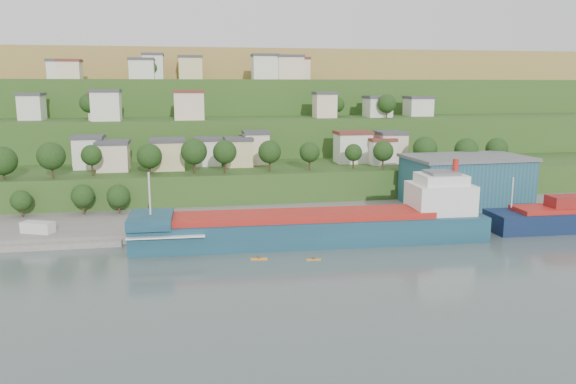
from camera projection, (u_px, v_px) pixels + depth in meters
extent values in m
plane|color=#42514E|center=(300.00, 256.00, 109.63)|extent=(500.00, 500.00, 0.00)
cube|color=slate|center=(355.00, 219.00, 140.28)|extent=(220.00, 26.00, 4.00)
cube|color=slate|center=(30.00, 240.00, 120.93)|extent=(40.00, 18.00, 2.40)
cube|color=#284719|center=(261.00, 200.00, 163.70)|extent=(260.00, 32.00, 20.00)
cube|color=#284719|center=(249.00, 183.00, 192.67)|extent=(280.00, 32.00, 44.00)
cube|color=#284719|center=(240.00, 170.00, 221.64)|extent=(300.00, 32.00, 70.00)
cube|color=olive|center=(226.00, 149.00, 293.10)|extent=(360.00, 120.00, 96.00)
cube|color=silver|center=(89.00, 153.00, 156.68)|extent=(7.89, 7.95, 8.30)
cube|color=#3F3F44|center=(88.00, 137.00, 155.82)|extent=(8.49, 8.55, 0.90)
cube|color=beige|center=(114.00, 157.00, 152.60)|extent=(8.18, 8.91, 7.25)
cube|color=#3F3F44|center=(113.00, 142.00, 151.83)|extent=(8.78, 9.51, 0.90)
cube|color=beige|center=(168.00, 156.00, 154.46)|extent=(8.84, 8.79, 7.68)
cube|color=#3F3F44|center=(167.00, 140.00, 153.66)|extent=(9.44, 9.39, 0.90)
cube|color=silver|center=(208.00, 153.00, 163.04)|extent=(7.32, 7.63, 7.19)
cube|color=#3F3F44|center=(207.00, 139.00, 162.28)|extent=(7.92, 8.23, 0.90)
cube|color=beige|center=(239.00, 153.00, 161.08)|extent=(7.40, 8.00, 7.37)
cube|color=#3F3F44|center=(238.00, 139.00, 160.30)|extent=(8.00, 8.60, 0.90)
cube|color=beige|center=(256.00, 149.00, 165.98)|extent=(7.02, 7.95, 8.79)
cube|color=#3F3F44|center=(256.00, 132.00, 165.08)|extent=(7.62, 8.55, 0.90)
cube|color=silver|center=(353.00, 148.00, 168.10)|extent=(9.96, 7.80, 8.58)
cube|color=brown|center=(353.00, 133.00, 167.22)|extent=(10.56, 8.40, 0.90)
cube|color=silver|center=(381.00, 152.00, 165.28)|extent=(7.08, 7.13, 6.81)
cube|color=brown|center=(381.00, 139.00, 164.56)|extent=(7.68, 7.73, 0.90)
cube|color=beige|center=(390.00, 148.00, 168.66)|extent=(7.82, 8.90, 8.46)
cube|color=#3F3F44|center=(391.00, 133.00, 167.79)|extent=(8.42, 9.50, 0.90)
cube|color=silver|center=(32.00, 108.00, 179.28)|extent=(7.02, 8.63, 7.66)
cube|color=#3F3F44|center=(31.00, 94.00, 178.48)|extent=(7.62, 9.23, 0.90)
cube|color=beige|center=(101.00, 108.00, 177.82)|extent=(7.14, 7.24, 7.93)
cube|color=brown|center=(101.00, 93.00, 176.99)|extent=(7.74, 7.84, 0.90)
cube|color=silver|center=(106.00, 107.00, 174.25)|extent=(8.58, 7.34, 8.78)
cube|color=#3F3F44|center=(105.00, 91.00, 173.35)|extent=(9.18, 7.94, 0.90)
cube|color=beige|center=(188.00, 107.00, 180.94)|extent=(7.26, 8.09, 7.88)
cube|color=#3F3F44|center=(188.00, 93.00, 180.12)|extent=(7.86, 8.69, 0.90)
cube|color=beige|center=(189.00, 106.00, 179.86)|extent=(9.26, 8.78, 8.56)
cube|color=brown|center=(189.00, 91.00, 178.97)|extent=(9.86, 9.38, 0.90)
cube|color=beige|center=(325.00, 106.00, 191.41)|extent=(7.04, 7.06, 7.86)
cube|color=#3F3F44|center=(325.00, 93.00, 190.59)|extent=(7.64, 7.66, 0.90)
cube|color=silver|center=(377.00, 108.00, 195.02)|extent=(8.00, 8.83, 6.41)
cube|color=#3F3F44|center=(378.00, 97.00, 194.33)|extent=(8.60, 9.43, 0.90)
cube|color=silver|center=(379.00, 107.00, 198.89)|extent=(7.56, 7.87, 6.49)
cube|color=#3F3F44|center=(379.00, 97.00, 198.20)|extent=(8.16, 8.47, 0.90)
cube|color=silver|center=(418.00, 107.00, 202.34)|extent=(8.49, 8.32, 6.19)
cube|color=#3F3F44|center=(419.00, 97.00, 201.68)|extent=(9.09, 8.92, 0.90)
cube|color=silver|center=(61.00, 71.00, 199.25)|extent=(8.53, 7.74, 6.12)
cube|color=#3F3F44|center=(61.00, 60.00, 198.60)|extent=(9.13, 8.34, 0.90)
cube|color=beige|center=(70.00, 71.00, 199.69)|extent=(7.69, 7.80, 6.11)
cube|color=brown|center=(69.00, 61.00, 199.04)|extent=(8.29, 8.40, 0.90)
cube|color=silver|center=(142.00, 70.00, 204.69)|extent=(8.76, 7.58, 6.83)
cube|color=#3F3F44|center=(141.00, 59.00, 203.97)|extent=(9.36, 8.18, 0.90)
cube|color=silver|center=(153.00, 68.00, 212.72)|extent=(7.52, 8.60, 8.93)
cube|color=#3F3F44|center=(153.00, 54.00, 211.80)|extent=(8.12, 9.20, 0.90)
cube|color=beige|center=(190.00, 69.00, 215.33)|extent=(8.77, 7.67, 8.21)
cube|color=#3F3F44|center=(190.00, 57.00, 214.48)|extent=(9.37, 8.27, 0.90)
cube|color=silver|center=(265.00, 68.00, 212.10)|extent=(9.40, 7.40, 8.63)
cube|color=#3F3F44|center=(265.00, 55.00, 211.21)|extent=(10.00, 8.00, 0.90)
cube|color=beige|center=(290.00, 69.00, 212.81)|extent=(9.70, 7.02, 8.30)
cube|color=#3F3F44|center=(290.00, 56.00, 211.95)|extent=(10.30, 7.62, 0.90)
cube|color=beige|center=(296.00, 70.00, 221.97)|extent=(9.65, 8.54, 7.88)
cube|color=brown|center=(296.00, 58.00, 221.15)|extent=(10.25, 9.14, 0.90)
cylinder|color=#382619|center=(4.00, 174.00, 137.83)|extent=(0.50, 0.50, 2.75)
sphere|color=black|center=(2.00, 161.00, 137.21)|extent=(7.01, 7.01, 7.01)
cylinder|color=#382619|center=(52.00, 171.00, 139.02)|extent=(0.50, 0.50, 3.83)
sphere|color=black|center=(51.00, 156.00, 138.31)|extent=(6.86, 6.86, 6.86)
cylinder|color=#382619|center=(92.00, 168.00, 143.24)|extent=(0.50, 0.50, 3.97)
sphere|color=black|center=(91.00, 155.00, 142.60)|extent=(5.24, 5.24, 5.24)
cylinder|color=#382619|center=(150.00, 169.00, 146.36)|extent=(0.50, 0.50, 2.99)
sphere|color=black|center=(149.00, 156.00, 145.74)|extent=(6.50, 6.50, 6.50)
cylinder|color=#382619|center=(194.00, 166.00, 146.79)|extent=(0.50, 0.50, 4.02)
sphere|color=black|center=(194.00, 152.00, 146.07)|extent=(6.83, 6.83, 6.83)
cylinder|color=#382619|center=(225.00, 166.00, 147.70)|extent=(0.50, 0.50, 3.97)
sphere|color=black|center=(225.00, 152.00, 147.01)|extent=(6.25, 6.25, 6.25)
cylinder|color=#382619|center=(270.00, 165.00, 151.42)|extent=(0.50, 0.50, 3.58)
sphere|color=black|center=(270.00, 152.00, 150.77)|extent=(6.20, 6.20, 6.20)
cylinder|color=#382619|center=(310.00, 164.00, 152.93)|extent=(0.50, 0.50, 3.50)
sphere|color=black|center=(310.00, 152.00, 152.32)|extent=(5.53, 5.53, 5.53)
cylinder|color=#382619|center=(353.00, 163.00, 156.15)|extent=(0.50, 0.50, 3.20)
sphere|color=black|center=(353.00, 153.00, 155.60)|extent=(4.81, 4.81, 4.81)
cylinder|color=#382619|center=(383.00, 163.00, 154.63)|extent=(0.50, 0.50, 3.57)
sphere|color=black|center=(383.00, 151.00, 154.00)|extent=(5.68, 5.68, 5.68)
cylinder|color=#382619|center=(424.00, 161.00, 158.20)|extent=(0.50, 0.50, 3.47)
sphere|color=black|center=(425.00, 149.00, 157.53)|extent=(6.85, 6.85, 6.85)
cylinder|color=#382619|center=(466.00, 162.00, 158.95)|extent=(0.50, 0.50, 3.10)
sphere|color=black|center=(466.00, 150.00, 158.32)|extent=(6.68, 6.68, 6.68)
cylinder|color=#382619|center=(496.00, 161.00, 160.34)|extent=(0.50, 0.50, 3.36)
sphere|color=black|center=(497.00, 149.00, 159.71)|extent=(6.26, 6.26, 6.26)
cylinder|color=#382619|center=(337.00, 113.00, 195.62)|extent=(0.50, 0.50, 2.88)
sphere|color=black|center=(337.00, 105.00, 195.08)|extent=(5.19, 5.19, 5.19)
cylinder|color=#382619|center=(386.00, 113.00, 189.64)|extent=(0.50, 0.50, 3.11)
sphere|color=black|center=(387.00, 104.00, 189.03)|extent=(6.29, 6.29, 6.29)
cylinder|color=#382619|center=(326.00, 112.00, 198.27)|extent=(0.50, 0.50, 3.36)
sphere|color=black|center=(326.00, 103.00, 197.71)|extent=(4.87, 4.87, 4.87)
cylinder|color=#382619|center=(326.00, 112.00, 195.39)|extent=(0.50, 0.50, 3.67)
sphere|color=black|center=(326.00, 102.00, 194.73)|extent=(6.17, 6.17, 6.17)
cylinder|color=#382619|center=(152.00, 76.00, 209.59)|extent=(0.50, 0.50, 2.99)
sphere|color=black|center=(151.00, 68.00, 209.08)|extent=(4.56, 4.56, 4.56)
cylinder|color=#382619|center=(90.00, 115.00, 174.43)|extent=(0.50, 0.50, 3.81)
sphere|color=black|center=(89.00, 103.00, 173.77)|extent=(5.94, 5.94, 5.94)
cube|color=#133049|center=(312.00, 235.00, 119.08)|extent=(75.20, 14.60, 7.48)
cube|color=#A81E16|center=(302.00, 215.00, 117.88)|extent=(55.90, 11.73, 1.28)
cube|color=#133049|center=(151.00, 220.00, 112.19)|extent=(8.99, 12.07, 2.14)
cube|color=silver|center=(440.00, 198.00, 123.00)|extent=(13.22, 11.17, 6.41)
cube|color=silver|center=(441.00, 179.00, 122.20)|extent=(9.94, 8.91, 2.14)
cube|color=#595B5E|center=(441.00, 172.00, 121.95)|extent=(6.65, 6.65, 0.64)
cylinder|color=#A81E16|center=(455.00, 166.00, 122.29)|extent=(1.33, 1.33, 3.21)
cylinder|color=silver|center=(149.00, 193.00, 111.20)|extent=(0.40, 0.40, 8.55)
cube|color=silver|center=(168.00, 230.00, 113.21)|extent=(15.41, 12.64, 0.27)
cylinder|color=silver|center=(512.00, 192.00, 125.64)|extent=(0.32, 0.32, 6.82)
cube|color=maroon|center=(573.00, 201.00, 128.93)|extent=(11.83, 5.22, 2.53)
cube|color=navy|center=(465.00, 182.00, 147.27)|extent=(30.73, 19.25, 12.00)
cube|color=#595B5E|center=(467.00, 157.00, 146.07)|extent=(31.77, 20.29, 0.80)
cube|color=silver|center=(38.00, 229.00, 119.21)|extent=(7.33, 5.28, 3.16)
cube|color=silver|center=(63.00, 236.00, 118.38)|extent=(3.90, 2.40, 0.73)
cube|color=orange|center=(259.00, 259.00, 107.53)|extent=(3.30, 0.82, 0.24)
sphere|color=#3F3F44|center=(259.00, 257.00, 107.46)|extent=(0.57, 0.57, 0.57)
cube|color=#C48817|center=(314.00, 259.00, 107.21)|extent=(2.88, 0.78, 0.21)
sphere|color=#3F3F44|center=(314.00, 258.00, 107.15)|extent=(0.50, 0.50, 0.50)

